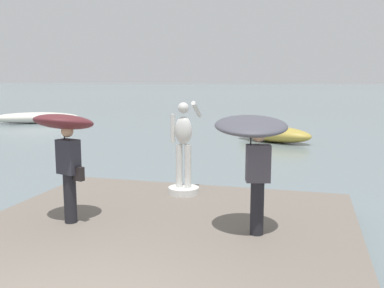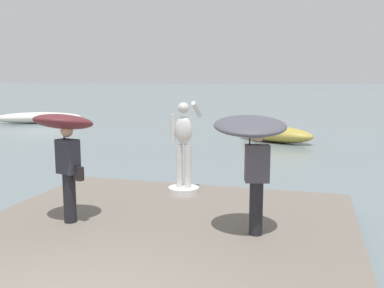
{
  "view_description": "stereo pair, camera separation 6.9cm",
  "coord_description": "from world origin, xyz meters",
  "px_view_note": "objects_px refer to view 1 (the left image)",
  "views": [
    {
      "loc": [
        2.37,
        -3.46,
        2.92
      ],
      "look_at": [
        0.0,
        5.23,
        1.55
      ],
      "focal_mm": 40.38,
      "sensor_mm": 36.0,
      "label": 1
    },
    {
      "loc": [
        2.43,
        -3.45,
        2.92
      ],
      "look_at": [
        0.0,
        5.23,
        1.55
      ],
      "focal_mm": 40.38,
      "sensor_mm": 36.0,
      "label": 2
    }
  ],
  "objects_px": {
    "onlooker_left": "(65,136)",
    "boat_near": "(273,134)",
    "onlooker_right": "(253,140)",
    "boat_far": "(35,118)",
    "statue_white_figure": "(184,157)"
  },
  "relations": [
    {
      "from": "onlooker_left",
      "to": "boat_near",
      "type": "xyz_separation_m",
      "value": [
        2.48,
        13.68,
        -1.55
      ]
    },
    {
      "from": "onlooker_right",
      "to": "boat_near",
      "type": "relative_size",
      "value": 0.49
    },
    {
      "from": "onlooker_left",
      "to": "boat_far",
      "type": "xyz_separation_m",
      "value": [
        -13.35,
        18.06,
        -1.57
      ]
    },
    {
      "from": "onlooker_left",
      "to": "onlooker_right",
      "type": "relative_size",
      "value": 1.0
    },
    {
      "from": "onlooker_right",
      "to": "boat_near",
      "type": "height_order",
      "value": "onlooker_right"
    },
    {
      "from": "statue_white_figure",
      "to": "onlooker_left",
      "type": "distance_m",
      "value": 2.83
    },
    {
      "from": "statue_white_figure",
      "to": "onlooker_right",
      "type": "distance_m",
      "value": 2.84
    },
    {
      "from": "onlooker_left",
      "to": "onlooker_right",
      "type": "bearing_deg",
      "value": 4.0
    },
    {
      "from": "boat_near",
      "to": "boat_far",
      "type": "bearing_deg",
      "value": 164.52
    },
    {
      "from": "onlooker_left",
      "to": "boat_far",
      "type": "relative_size",
      "value": 0.36
    },
    {
      "from": "statue_white_figure",
      "to": "onlooker_right",
      "type": "relative_size",
      "value": 1.04
    },
    {
      "from": "statue_white_figure",
      "to": "onlooker_right",
      "type": "height_order",
      "value": "statue_white_figure"
    },
    {
      "from": "onlooker_right",
      "to": "boat_far",
      "type": "bearing_deg",
      "value": 132.88
    },
    {
      "from": "onlooker_left",
      "to": "boat_far",
      "type": "height_order",
      "value": "onlooker_left"
    },
    {
      "from": "statue_white_figure",
      "to": "boat_near",
      "type": "height_order",
      "value": "statue_white_figure"
    }
  ]
}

